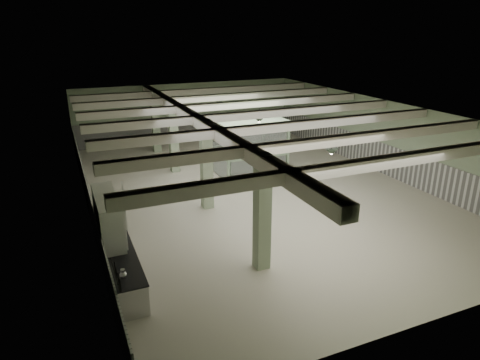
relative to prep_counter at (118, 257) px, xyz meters
name	(u,v)px	position (x,y,z in m)	size (l,w,h in m)	color
floor	(253,190)	(6.54, 4.54, -0.46)	(20.00, 20.00, 0.00)	silver
ceiling	(254,110)	(6.54, 4.54, 3.14)	(14.00, 20.00, 0.02)	beige
wall_back	(187,112)	(6.54, 14.54, 1.34)	(14.00, 0.02, 3.60)	#A3BC96
wall_front	(434,260)	(6.54, -5.46, 1.34)	(14.00, 0.02, 3.60)	#A3BC96
wall_left	(84,172)	(-0.46, 4.54, 1.34)	(0.02, 20.00, 3.60)	#A3BC96
wall_right	(381,136)	(13.54, 4.54, 1.34)	(0.02, 20.00, 3.60)	#A3BC96
wainscot_left	(88,198)	(-0.44, 4.54, 0.29)	(0.05, 19.90, 1.50)	silver
wainscot_right	(378,157)	(13.51, 4.54, 0.29)	(0.05, 19.90, 1.50)	silver
wainscot_back	(188,128)	(6.54, 14.52, 0.29)	(13.90, 0.05, 1.50)	silver
girder	(197,120)	(4.04, 4.54, 2.92)	(0.45, 19.90, 0.40)	silver
beam_a	(370,164)	(6.54, -2.96, 2.96)	(13.90, 0.35, 0.32)	silver
beam_b	(319,142)	(6.54, -0.46, 2.96)	(13.90, 0.35, 0.32)	silver
beam_c	(282,127)	(6.54, 2.04, 2.96)	(13.90, 0.35, 0.32)	silver
beam_d	(254,115)	(6.54, 4.54, 2.96)	(13.90, 0.35, 0.32)	silver
beam_e	(231,105)	(6.54, 7.04, 2.96)	(13.90, 0.35, 0.32)	silver
beam_f	(213,98)	(6.54, 9.54, 2.96)	(13.90, 0.35, 0.32)	silver
beam_g	(199,91)	(6.54, 12.04, 2.96)	(13.90, 0.35, 0.32)	silver
column_a	(262,213)	(4.04, -1.46, 1.34)	(0.42, 0.42, 3.60)	#A3B793
column_b	(206,165)	(4.04, 3.54, 1.34)	(0.42, 0.42, 3.60)	#A3B793
column_c	(173,137)	(4.04, 8.54, 1.34)	(0.42, 0.42, 3.60)	#A3B793
column_d	(155,121)	(4.04, 12.54, 1.34)	(0.42, 0.42, 3.60)	#A3B793
hook_rail	(114,270)	(-0.39, -3.06, 1.39)	(0.02, 0.02, 1.20)	black
pendant_front	(331,152)	(7.04, -0.46, 2.59)	(0.44, 0.44, 0.22)	#314132
pendant_mid	(259,120)	(7.04, 5.04, 2.59)	(0.44, 0.44, 0.22)	#314132
pendant_back	(219,103)	(7.04, 10.04, 2.59)	(0.44, 0.44, 0.22)	#314132
prep_counter	(118,257)	(0.00, 0.00, 0.00)	(0.88, 5.03, 0.91)	silver
pitcher_near	(120,240)	(0.11, -0.07, 0.59)	(0.21, 0.24, 0.30)	silver
pitcher_far	(123,274)	(-0.10, -1.96, 0.58)	(0.19, 0.22, 0.29)	silver
veg_colander	(104,215)	(-0.10, 2.03, 0.54)	(0.46, 0.46, 0.21)	#45454A
orange_bowl	(110,215)	(0.10, 2.10, 0.48)	(0.25, 0.25, 0.09)	#B2B2B7
skillet_near	(119,285)	(-0.34, -3.34, 1.17)	(0.33, 0.33, 0.04)	black
skillet_far	(116,273)	(-0.34, -2.79, 1.17)	(0.29, 0.29, 0.04)	black
walkin_cooler	(110,229)	(-0.08, 0.55, 0.70)	(0.87, 2.53, 2.32)	white
guard_booth	(248,136)	(7.40, 7.04, 1.36)	(3.38, 2.87, 2.71)	#8EAD8A
filing_cabinet	(278,154)	(9.22, 7.26, 0.19)	(0.42, 0.60, 1.29)	#535749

